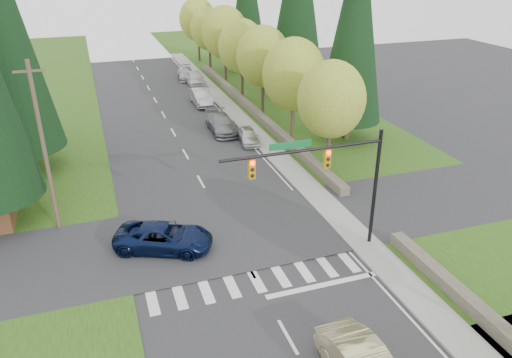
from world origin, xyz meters
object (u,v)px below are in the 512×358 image
suv_navy (164,237)px  parked_car_b (222,124)px  parked_car_c (201,97)px  parked_car_d (195,78)px  parked_car_a (248,136)px  parked_car_e (186,73)px

suv_navy → parked_car_b: 19.37m
parked_car_c → parked_car_d: 8.29m
parked_car_a → parked_car_b: bearing=118.9°
parked_car_b → parked_car_c: 9.07m
parked_car_a → parked_car_c: size_ratio=0.77×
suv_navy → parked_car_d: (9.48, 34.88, 0.08)m
suv_navy → parked_car_a: bearing=-9.8°
parked_car_e → parked_car_a: bearing=-83.0°
parked_car_d → parked_car_e: bearing=99.8°
parked_car_a → parked_car_b: size_ratio=0.72×
parked_car_a → parked_car_b: 3.69m
parked_car_c → parked_car_a: bearing=-84.7°
parked_car_b → parked_car_e: (0.95, 20.72, -0.07)m
parked_car_a → parked_car_c: (-1.19, 12.48, 0.17)m
parked_car_c → parked_car_e: 11.67m
suv_navy → parked_car_c: bearing=6.6°
parked_car_b → parked_car_d: (1.40, 17.28, 0.05)m
parked_car_a → parked_car_d: 20.69m
suv_navy → parked_car_a: suv_navy is taller
parked_car_c → parked_car_e: (0.74, 11.65, -0.11)m
suv_navy → parked_car_e: 39.37m
parked_car_c → parked_car_d: size_ratio=1.02×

